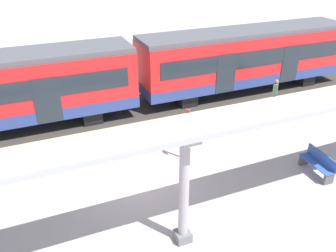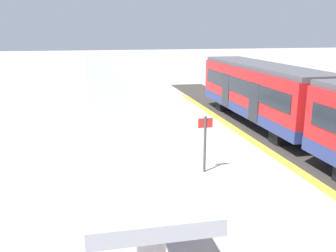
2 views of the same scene
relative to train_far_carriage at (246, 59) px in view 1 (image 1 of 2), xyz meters
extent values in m
plane|color=#B0A59E|center=(5.62, -8.23, -1.83)|extent=(176.00, 176.00, 0.00)
cube|color=yellow|center=(1.83, -8.23, -1.83)|extent=(0.47, 30.38, 0.01)
cube|color=#38332D|center=(-0.01, -8.23, -1.83)|extent=(3.20, 42.38, 0.01)
cube|color=#1E262D|center=(1.31, -10.85, -0.14)|extent=(0.04, 1.10, 2.00)
cube|color=black|center=(-0.01, -8.96, -1.51)|extent=(2.21, 0.90, 0.64)
cube|color=red|center=(-0.01, 0.00, 0.11)|extent=(2.60, 12.30, 2.60)
cube|color=navy|center=(-0.01, 0.00, -0.91)|extent=(2.63, 12.32, 0.55)
cube|color=#515156|center=(-0.01, 0.00, 1.53)|extent=(2.39, 12.30, 0.24)
cube|color=#1E262D|center=(1.31, 0.00, 0.42)|extent=(0.03, 11.31, 0.84)
cube|color=#1E262D|center=(1.31, -2.05, -0.14)|extent=(0.04, 1.10, 2.00)
cube|color=#1E262D|center=(1.31, 2.05, -0.14)|extent=(0.04, 1.10, 2.00)
cube|color=black|center=(-0.01, 3.93, -1.51)|extent=(2.21, 0.90, 0.64)
cube|color=black|center=(-0.01, -3.93, -1.51)|extent=(2.21, 0.90, 0.64)
cube|color=slate|center=(9.19, -8.13, -1.68)|extent=(0.44, 0.44, 0.30)
cylinder|color=#A2999F|center=(9.19, -8.13, 0.07)|extent=(0.28, 0.28, 3.20)
cube|color=#A2999F|center=(9.19, -8.13, 1.73)|extent=(1.10, 0.36, 0.12)
cube|color=#A8AAB2|center=(9.19, -8.27, 1.87)|extent=(1.20, 24.88, 0.16)
cube|color=#3052A2|center=(8.13, -2.18, -1.39)|extent=(1.52, 0.52, 0.04)
cube|color=#3052A2|center=(8.14, -1.99, -1.17)|extent=(1.50, 0.14, 0.40)
cube|color=#4C4C51|center=(8.80, -2.22, -1.62)|extent=(0.12, 0.40, 0.42)
cube|color=#4C4C51|center=(7.46, -2.14, -1.62)|extent=(0.12, 0.40, 0.42)
cylinder|color=#4C4C51|center=(5.44, -6.15, -0.73)|extent=(0.10, 0.10, 2.20)
cube|color=red|center=(5.44, -6.15, 0.12)|extent=(0.56, 0.04, 0.36)
cylinder|color=#384C8B|center=(2.88, -0.08, -1.44)|extent=(0.10, 0.10, 0.78)
cylinder|color=#384C8B|center=(2.77, 0.03, -1.44)|extent=(0.10, 0.10, 0.78)
cube|color=#47674C|center=(2.82, -0.03, -0.75)|extent=(0.47, 0.47, 0.59)
sphere|color=#956442|center=(2.82, -0.03, -0.35)|extent=(0.21, 0.21, 0.21)
camera|label=1|loc=(15.96, -11.45, 5.95)|focal=37.67mm
camera|label=2|loc=(9.70, 6.90, 3.53)|focal=40.04mm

